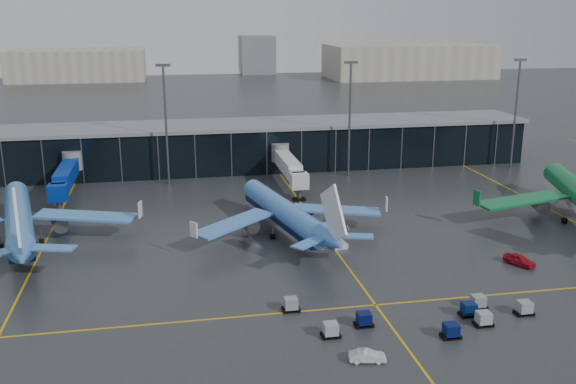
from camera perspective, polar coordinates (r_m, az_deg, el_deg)
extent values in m
plane|color=#282B2D|center=(94.13, -0.94, -6.61)|extent=(600.00, 600.00, 0.00)
cube|color=black|center=(151.68, -4.99, 3.98)|extent=(140.00, 16.00, 10.00)
cube|color=slate|center=(150.69, -5.04, 5.95)|extent=(142.00, 17.00, 0.80)
cylinder|color=#595B60|center=(144.02, -18.63, 2.65)|extent=(4.00, 4.00, 4.00)
cube|color=navy|center=(131.20, -19.33, 1.00)|extent=(3.00, 24.00, 3.00)
cylinder|color=#595B60|center=(124.85, -19.67, -1.24)|extent=(1.00, 1.00, 2.60)
cylinder|color=#595B60|center=(144.75, -0.69, 3.55)|extent=(4.00, 4.00, 4.00)
cube|color=silver|center=(132.00, 0.34, 1.99)|extent=(3.00, 24.00, 3.00)
cylinder|color=#595B60|center=(125.69, 1.00, -0.18)|extent=(1.00, 1.00, 2.60)
cylinder|color=#595B60|center=(137.76, -10.78, 5.74)|extent=(0.50, 0.50, 25.00)
cube|color=#595B60|center=(136.19, -11.06, 11.00)|extent=(3.00, 0.40, 0.60)
cylinder|color=#595B60|center=(143.40, 5.49, 6.33)|extent=(0.50, 0.50, 25.00)
cube|color=#595B60|center=(141.89, 5.63, 11.40)|extent=(3.00, 0.40, 0.60)
cylinder|color=#595B60|center=(159.22, 19.55, 6.44)|extent=(0.50, 0.50, 25.00)
cube|color=#595B60|center=(157.86, 19.97, 10.98)|extent=(3.00, 0.40, 0.60)
cube|color=#B2AD99|center=(372.10, 10.67, 11.36)|extent=(90.00, 42.00, 18.00)
cube|color=#B2AD99|center=(369.60, -18.13, 10.68)|extent=(70.00, 38.00, 16.00)
cube|color=#B2AD99|center=(390.44, -2.78, 12.10)|extent=(20.00, 20.00, 22.00)
cube|color=gold|center=(113.48, -20.50, -3.67)|extent=(0.30, 120.00, 0.02)
cube|color=gold|center=(114.40, 2.27, -2.49)|extent=(0.30, 120.00, 0.02)
cube|color=gold|center=(131.70, 21.72, -1.17)|extent=(0.30, 120.00, 0.02)
cube|color=gold|center=(83.11, 7.79, -9.92)|extent=(220.00, 0.30, 0.02)
cube|color=black|center=(84.88, 16.51, -9.76)|extent=(2.20, 1.50, 0.36)
cube|color=gray|center=(84.56, 16.55, -9.29)|extent=(1.60, 1.50, 1.50)
cube|color=black|center=(82.62, 15.73, -10.43)|extent=(2.20, 1.50, 0.36)
cube|color=#051742|center=(82.29, 15.77, -9.95)|extent=(1.60, 1.50, 1.50)
cube|color=black|center=(80.79, 16.95, -11.16)|extent=(2.20, 1.50, 0.36)
cube|color=gray|center=(80.45, 17.00, -10.67)|extent=(1.60, 1.50, 1.50)
cube|color=black|center=(85.07, 20.23, -10.05)|extent=(2.20, 1.50, 0.36)
cube|color=gray|center=(84.75, 20.28, -9.58)|extent=(1.60, 1.50, 1.50)
cube|color=black|center=(77.80, 6.75, -11.62)|extent=(2.20, 1.50, 0.36)
cube|color=#050D3F|center=(77.45, 6.77, -11.12)|extent=(1.60, 1.50, 1.50)
cube|color=black|center=(75.15, 3.81, -12.59)|extent=(2.20, 1.50, 0.36)
cube|color=#919399|center=(74.79, 3.82, -12.07)|extent=(1.60, 1.50, 1.50)
cube|color=black|center=(80.84, 0.26, -10.40)|extent=(2.20, 1.50, 0.36)
cube|color=gray|center=(80.51, 0.26, -9.90)|extent=(1.60, 1.50, 1.50)
cube|color=black|center=(77.08, 14.26, -12.31)|extent=(2.20, 1.50, 0.36)
cube|color=#050F42|center=(76.73, 14.29, -11.80)|extent=(1.60, 1.50, 1.50)
cube|color=silver|center=(101.89, 4.46, -4.63)|extent=(2.57, 3.44, 0.80)
cube|color=silver|center=(101.25, 4.48, -3.62)|extent=(1.93, 3.01, 2.29)
imported|color=#A70C19|center=(100.21, 19.89, -5.68)|extent=(3.92, 5.04, 1.60)
imported|color=silver|center=(70.56, 7.07, -14.27)|extent=(4.10, 2.03, 1.29)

